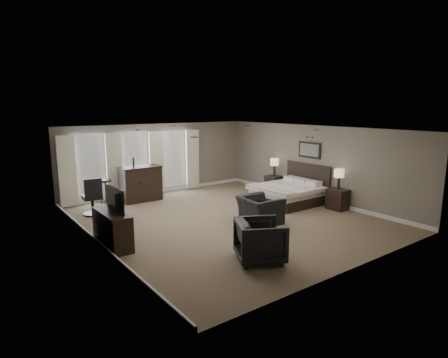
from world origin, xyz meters
TOP-DOWN VIEW (x-y plane):
  - room at (0.00, 0.00)m, footprint 7.60×8.60m
  - window_bay at (-1.00, 4.11)m, footprint 5.25×0.20m
  - bed at (2.58, 0.19)m, footprint 2.00×1.91m
  - nightstand_near at (3.47, -1.26)m, footprint 0.49×0.60m
  - nightstand_far at (3.47, 1.64)m, footprint 0.48×0.59m
  - lamp_near at (3.47, -1.26)m, footprint 0.31×0.31m
  - lamp_far at (3.47, 1.64)m, footprint 0.32×0.32m
  - wall_art at (3.70, 0.19)m, footprint 0.04×0.96m
  - dresser at (-3.45, -0.16)m, footprint 0.47×1.45m
  - tv at (-3.45, -0.16)m, footprint 0.57×0.99m
  - armchair_near at (0.56, -0.81)m, footprint 0.84×1.20m
  - armchair_far at (-1.24, -2.85)m, footprint 1.24×1.27m
  - bar_counter at (-1.12, 3.48)m, footprint 1.40×0.73m
  - bar_stool_left at (-2.25, 3.74)m, footprint 0.46×0.46m
  - bar_stool_right at (-1.19, 3.27)m, footprint 0.47×0.47m
  - desk_chair at (-3.01, 2.75)m, footprint 0.63×0.63m

SIDE VIEW (x-z plane):
  - nightstand_far at x=3.47m, z-range 0.00..0.65m
  - nightstand_near at x=3.47m, z-range 0.00..0.65m
  - bar_stool_right at x=-1.19m, z-range 0.00..0.77m
  - bar_stool_left at x=-2.25m, z-range 0.00..0.83m
  - dresser at x=-3.45m, z-range 0.00..0.84m
  - armchair_far at x=-1.24m, z-range 0.00..0.99m
  - armchair_near at x=0.56m, z-range 0.00..0.99m
  - desk_chair at x=-3.01m, z-range 0.00..1.16m
  - bar_counter at x=-1.12m, z-range 0.00..1.22m
  - bed at x=2.58m, z-range 0.00..1.28m
  - tv at x=-3.45m, z-range 0.84..0.97m
  - lamp_near at x=3.47m, z-range 0.65..1.30m
  - lamp_far at x=3.47m, z-range 0.65..1.31m
  - window_bay at x=-1.00m, z-range 0.05..2.35m
  - room at x=0.00m, z-range -0.02..2.62m
  - wall_art at x=3.70m, z-range 1.47..2.03m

